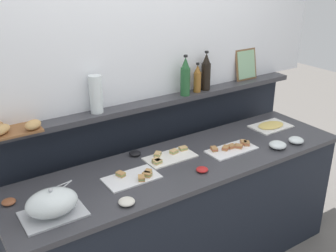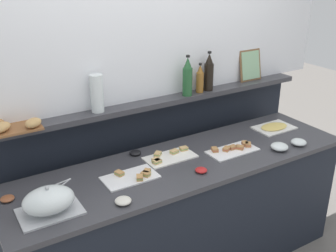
{
  "view_description": "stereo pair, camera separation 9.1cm",
  "coord_description": "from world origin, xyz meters",
  "px_view_note": "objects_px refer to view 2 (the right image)",
  "views": [
    {
      "loc": [
        -1.47,
        -2.01,
        2.23
      ],
      "look_at": [
        -0.07,
        0.1,
        1.17
      ],
      "focal_mm": 43.15,
      "sensor_mm": 36.0,
      "label": 1
    },
    {
      "loc": [
        -1.39,
        -2.06,
        2.23
      ],
      "look_at": [
        -0.07,
        0.1,
        1.17
      ],
      "focal_mm": 43.15,
      "sensor_mm": 36.0,
      "label": 2
    }
  ],
  "objects_px": {
    "glass_bowl_large": "(279,147)",
    "framed_picture": "(250,65)",
    "sandwich_platter_rear": "(233,149)",
    "glass_bowl_medium": "(299,142)",
    "vinegar_bottle_amber": "(200,79)",
    "bread_basket": "(1,125)",
    "serving_cloche": "(49,201)",
    "wine_bottle_green": "(187,78)",
    "serving_tongs": "(60,185)",
    "water_carafe": "(97,93)",
    "condiment_bowl_dark": "(123,201)",
    "condiment_bowl_teal": "(135,153)",
    "sandwich_platter_side": "(132,177)",
    "condiment_bowl_red": "(7,199)",
    "sandwich_platter_front": "(169,157)",
    "cold_cuts_platter": "(274,127)",
    "condiment_bowl_cream": "(201,170)",
    "wine_bottle_dark": "(209,73)"
  },
  "relations": [
    {
      "from": "glass_bowl_large",
      "to": "framed_picture",
      "type": "bearing_deg",
      "value": 66.52
    },
    {
      "from": "sandwich_platter_rear",
      "to": "glass_bowl_medium",
      "type": "xyz_separation_m",
      "value": [
        0.48,
        -0.18,
        0.01
      ]
    },
    {
      "from": "vinegar_bottle_amber",
      "to": "bread_basket",
      "type": "relative_size",
      "value": 0.57
    },
    {
      "from": "serving_cloche",
      "to": "wine_bottle_green",
      "type": "height_order",
      "value": "wine_bottle_green"
    },
    {
      "from": "serving_tongs",
      "to": "bread_basket",
      "type": "xyz_separation_m",
      "value": [
        -0.23,
        0.32,
        0.34
      ]
    },
    {
      "from": "serving_tongs",
      "to": "water_carafe",
      "type": "relative_size",
      "value": 0.7
    },
    {
      "from": "condiment_bowl_dark",
      "to": "serving_tongs",
      "type": "distance_m",
      "value": 0.46
    },
    {
      "from": "glass_bowl_medium",
      "to": "water_carafe",
      "type": "relative_size",
      "value": 0.44
    },
    {
      "from": "condiment_bowl_teal",
      "to": "serving_tongs",
      "type": "height_order",
      "value": "condiment_bowl_teal"
    },
    {
      "from": "sandwich_platter_side",
      "to": "condiment_bowl_red",
      "type": "height_order",
      "value": "sandwich_platter_side"
    },
    {
      "from": "condiment_bowl_dark",
      "to": "sandwich_platter_front",
      "type": "bearing_deg",
      "value": 33.6
    },
    {
      "from": "cold_cuts_platter",
      "to": "condiment_bowl_teal",
      "type": "relative_size",
      "value": 3.91
    },
    {
      "from": "wine_bottle_green",
      "to": "framed_picture",
      "type": "distance_m",
      "value": 0.7
    },
    {
      "from": "condiment_bowl_red",
      "to": "water_carafe",
      "type": "xyz_separation_m",
      "value": [
        0.71,
        0.32,
        0.43
      ]
    },
    {
      "from": "serving_tongs",
      "to": "condiment_bowl_dark",
      "type": "bearing_deg",
      "value": -56.95
    },
    {
      "from": "cold_cuts_platter",
      "to": "condiment_bowl_teal",
      "type": "height_order",
      "value": "condiment_bowl_teal"
    },
    {
      "from": "condiment_bowl_dark",
      "to": "condiment_bowl_red",
      "type": "relative_size",
      "value": 1.21
    },
    {
      "from": "sandwich_platter_front",
      "to": "condiment_bowl_cream",
      "type": "distance_m",
      "value": 0.29
    },
    {
      "from": "cold_cuts_platter",
      "to": "wine_bottle_dark",
      "type": "xyz_separation_m",
      "value": [
        -0.44,
        0.34,
        0.44
      ]
    },
    {
      "from": "glass_bowl_medium",
      "to": "condiment_bowl_dark",
      "type": "height_order",
      "value": "glass_bowl_medium"
    },
    {
      "from": "glass_bowl_large",
      "to": "condiment_bowl_red",
      "type": "xyz_separation_m",
      "value": [
        -1.84,
        0.34,
        -0.01
      ]
    },
    {
      "from": "condiment_bowl_cream",
      "to": "wine_bottle_green",
      "type": "bearing_deg",
      "value": 64.46
    },
    {
      "from": "serving_cloche",
      "to": "glass_bowl_medium",
      "type": "bearing_deg",
      "value": -3.38
    },
    {
      "from": "sandwich_platter_front",
      "to": "sandwich_platter_rear",
      "type": "relative_size",
      "value": 0.96
    },
    {
      "from": "condiment_bowl_red",
      "to": "vinegar_bottle_amber",
      "type": "xyz_separation_m",
      "value": [
        1.57,
        0.31,
        0.4
      ]
    },
    {
      "from": "vinegar_bottle_amber",
      "to": "framed_picture",
      "type": "xyz_separation_m",
      "value": [
        0.57,
        0.05,
        0.03
      ]
    },
    {
      "from": "cold_cuts_platter",
      "to": "vinegar_bottle_amber",
      "type": "height_order",
      "value": "vinegar_bottle_amber"
    },
    {
      "from": "condiment_bowl_dark",
      "to": "bread_basket",
      "type": "relative_size",
      "value": 0.23
    },
    {
      "from": "vinegar_bottle_amber",
      "to": "glass_bowl_large",
      "type": "bearing_deg",
      "value": -67.55
    },
    {
      "from": "sandwich_platter_front",
      "to": "serving_cloche",
      "type": "height_order",
      "value": "serving_cloche"
    },
    {
      "from": "condiment_bowl_dark",
      "to": "wine_bottle_dark",
      "type": "distance_m",
      "value": 1.37
    },
    {
      "from": "sandwich_platter_side",
      "to": "vinegar_bottle_amber",
      "type": "distance_m",
      "value": 1.03
    },
    {
      "from": "condiment_bowl_red",
      "to": "serving_cloche",
      "type": "bearing_deg",
      "value": -54.35
    },
    {
      "from": "sandwich_platter_rear",
      "to": "condiment_bowl_teal",
      "type": "bearing_deg",
      "value": 153.56
    },
    {
      "from": "wine_bottle_dark",
      "to": "water_carafe",
      "type": "height_order",
      "value": "wine_bottle_dark"
    },
    {
      "from": "condiment_bowl_cream",
      "to": "wine_bottle_green",
      "type": "xyz_separation_m",
      "value": [
        0.29,
        0.6,
        0.44
      ]
    },
    {
      "from": "glass_bowl_large",
      "to": "sandwich_platter_front",
      "type": "bearing_deg",
      "value": 157.77
    },
    {
      "from": "water_carafe",
      "to": "sandwich_platter_side",
      "type": "bearing_deg",
      "value": -87.43
    },
    {
      "from": "glass_bowl_large",
      "to": "condiment_bowl_dark",
      "type": "distance_m",
      "value": 1.28
    },
    {
      "from": "condiment_bowl_red",
      "to": "framed_picture",
      "type": "relative_size",
      "value": 0.3
    },
    {
      "from": "glass_bowl_large",
      "to": "condiment_bowl_cream",
      "type": "height_order",
      "value": "glass_bowl_large"
    },
    {
      "from": "condiment_bowl_dark",
      "to": "framed_picture",
      "type": "bearing_deg",
      "value": 24.82
    },
    {
      "from": "serving_cloche",
      "to": "cold_cuts_platter",
      "type": "bearing_deg",
      "value": 6.43
    },
    {
      "from": "cold_cuts_platter",
      "to": "condiment_bowl_teal",
      "type": "distance_m",
      "value": 1.21
    },
    {
      "from": "serving_cloche",
      "to": "serving_tongs",
      "type": "bearing_deg",
      "value": 61.91
    },
    {
      "from": "vinegar_bottle_amber",
      "to": "cold_cuts_platter",
      "type": "bearing_deg",
      "value": -32.53
    },
    {
      "from": "condiment_bowl_teal",
      "to": "wine_bottle_green",
      "type": "xyz_separation_m",
      "value": [
        0.54,
        0.15,
        0.44
      ]
    },
    {
      "from": "sandwich_platter_rear",
      "to": "condiment_bowl_teal",
      "type": "xyz_separation_m",
      "value": [
        -0.64,
        0.32,
        0.0
      ]
    },
    {
      "from": "water_carafe",
      "to": "wine_bottle_dark",
      "type": "bearing_deg",
      "value": -0.29
    },
    {
      "from": "condiment_bowl_cream",
      "to": "condiment_bowl_dark",
      "type": "distance_m",
      "value": 0.6
    }
  ]
}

